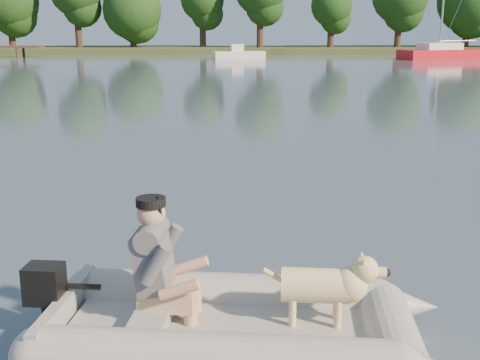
{
  "coord_description": "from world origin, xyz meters",
  "views": [
    {
      "loc": [
        -0.08,
        -5.37,
        2.71
      ],
      "look_at": [
        0.12,
        2.33,
        0.75
      ],
      "focal_mm": 45.0,
      "sensor_mm": 36.0,
      "label": 1
    }
  ],
  "objects_px": {
    "man": "(155,257)",
    "sailboat": "(443,53)",
    "dinghy": "(237,282)",
    "dog": "(315,291)",
    "motorboat": "(239,49)"
  },
  "relations": [
    {
      "from": "man",
      "to": "sailboat",
      "type": "relative_size",
      "value": 0.1
    },
    {
      "from": "dinghy",
      "to": "sailboat",
      "type": "bearing_deg",
      "value": 75.03
    },
    {
      "from": "dog",
      "to": "motorboat",
      "type": "distance_m",
      "value": 47.96
    },
    {
      "from": "dinghy",
      "to": "man",
      "type": "distance_m",
      "value": 0.74
    },
    {
      "from": "sailboat",
      "to": "dog",
      "type": "bearing_deg",
      "value": -129.84
    },
    {
      "from": "dog",
      "to": "dinghy",
      "type": "bearing_deg",
      "value": -175.43
    },
    {
      "from": "motorboat",
      "to": "dinghy",
      "type": "bearing_deg",
      "value": -101.23
    },
    {
      "from": "sailboat",
      "to": "man",
      "type": "bearing_deg",
      "value": -131.31
    },
    {
      "from": "dog",
      "to": "man",
      "type": "bearing_deg",
      "value": 180.0
    },
    {
      "from": "man",
      "to": "motorboat",
      "type": "xyz_separation_m",
      "value": [
        1.85,
        47.8,
        0.07
      ]
    },
    {
      "from": "dinghy",
      "to": "man",
      "type": "bearing_deg",
      "value": 175.76
    },
    {
      "from": "dinghy",
      "to": "dog",
      "type": "bearing_deg",
      "value": 4.57
    },
    {
      "from": "man",
      "to": "sailboat",
      "type": "bearing_deg",
      "value": 74.26
    },
    {
      "from": "dinghy",
      "to": "motorboat",
      "type": "bearing_deg",
      "value": 95.14
    },
    {
      "from": "dinghy",
      "to": "motorboat",
      "type": "relative_size",
      "value": 1.04
    }
  ]
}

